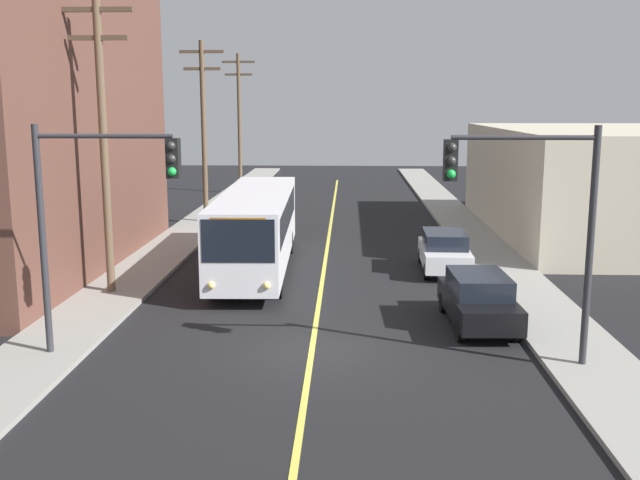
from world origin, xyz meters
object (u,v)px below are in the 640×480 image
object	(u,v)px
parked_car_white	(444,251)
traffic_signal_right_corner	(530,201)
city_bus	(256,226)
utility_pole_mid	(204,123)
traffic_signal_left_corner	(99,197)
parked_car_black	(478,299)
utility_pole_far	(239,117)
utility_pole_near	(103,131)

from	to	relation	value
parked_car_white	traffic_signal_right_corner	xyz separation A→B (m)	(0.58, -10.96, 3.46)
city_bus	traffic_signal_right_corner	bearing A→B (deg)	-53.01
traffic_signal_right_corner	utility_pole_mid	bearing A→B (deg)	119.06
traffic_signal_left_corner	traffic_signal_right_corner	xyz separation A→B (m)	(10.82, -0.38, 0.00)
parked_car_black	utility_pole_far	xyz separation A→B (m)	(-12.04, 32.86, 4.84)
utility_pole_far	traffic_signal_left_corner	world-z (taller)	utility_pole_far
parked_car_black	city_bus	bearing A→B (deg)	136.96
parked_car_black	traffic_signal_left_corner	world-z (taller)	traffic_signal_left_corner
parked_car_black	parked_car_white	distance (m)	7.32
utility_pole_near	utility_pole_mid	size ratio (longest dim) A/B	1.03
city_bus	utility_pole_mid	xyz separation A→B (m)	(-4.28, 11.53, 3.75)
traffic_signal_left_corner	traffic_signal_right_corner	distance (m)	10.83
utility_pole_mid	traffic_signal_right_corner	size ratio (longest dim) A/B	1.64
parked_car_white	utility_pole_near	xyz separation A→B (m)	(-12.19, -4.18, 4.88)
utility_pole_near	city_bus	bearing A→B (deg)	40.53
parked_car_black	utility_pole_mid	bearing A→B (deg)	122.55
utility_pole_near	utility_pole_far	distance (m)	29.72
utility_pole_far	utility_pole_near	bearing A→B (deg)	-90.48
city_bus	utility_pole_mid	distance (m)	12.86
city_bus	utility_pole_far	size ratio (longest dim) A/B	1.21
parked_car_white	parked_car_black	bearing A→B (deg)	-89.26
city_bus	traffic_signal_left_corner	size ratio (longest dim) A/B	2.04
city_bus	traffic_signal_left_corner	world-z (taller)	traffic_signal_left_corner
city_bus	utility_pole_near	size ratio (longest dim) A/B	1.20
utility_pole_far	city_bus	bearing A→B (deg)	-80.27
city_bus	utility_pole_mid	size ratio (longest dim) A/B	1.24
utility_pole_mid	traffic_signal_left_corner	size ratio (longest dim) A/B	1.64
utility_pole_mid	parked_car_white	bearing A→B (deg)	-43.82
parked_car_black	traffic_signal_left_corner	size ratio (longest dim) A/B	0.74
utility_pole_near	traffic_signal_left_corner	xyz separation A→B (m)	(1.94, -6.40, -1.42)
utility_pole_near	traffic_signal_left_corner	bearing A→B (deg)	-73.10
traffic_signal_left_corner	utility_pole_mid	bearing A→B (deg)	94.09
city_bus	utility_pole_far	bearing A→B (deg)	99.73
city_bus	traffic_signal_left_corner	bearing A→B (deg)	-104.65
traffic_signal_right_corner	city_bus	bearing A→B (deg)	126.99
parked_car_black	traffic_signal_left_corner	distance (m)	11.38
city_bus	utility_pole_near	xyz separation A→B (m)	(-4.66, -3.98, 3.91)
utility_pole_near	utility_pole_far	size ratio (longest dim) A/B	1.01
city_bus	parked_car_black	bearing A→B (deg)	-43.04
city_bus	traffic_signal_right_corner	size ratio (longest dim) A/B	2.04
parked_car_black	utility_pole_mid	size ratio (longest dim) A/B	0.45
city_bus	utility_pole_near	bearing A→B (deg)	-139.47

